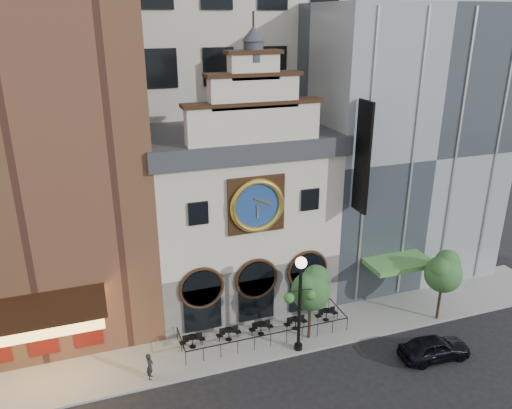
{
  "coord_description": "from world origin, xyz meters",
  "views": [
    {
      "loc": [
        -9.32,
        -22.84,
        19.22
      ],
      "look_at": [
        0.71,
        6.0,
        7.74
      ],
      "focal_mm": 35.0,
      "sensor_mm": 36.0,
      "label": 1
    }
  ],
  "objects": [
    {
      "name": "tree_left",
      "position": [
        2.66,
        1.3,
        3.71
      ],
      "size": [
        2.52,
        2.43,
        4.86
      ],
      "color": "#382619",
      "rests_on": "sidewalk"
    },
    {
      "name": "bistro_1",
      "position": [
        -2.26,
        2.68,
        0.61
      ],
      "size": [
        1.58,
        0.68,
        0.9
      ],
      "color": "black",
      "rests_on": "sidewalk"
    },
    {
      "name": "retail_building",
      "position": [
        12.99,
        9.99,
        10.14
      ],
      "size": [
        14.0,
        14.4,
        20.0
      ],
      "color": "gray",
      "rests_on": "ground"
    },
    {
      "name": "lamppost",
      "position": [
        1.5,
        0.4,
        4.02
      ],
      "size": [
        2.0,
        0.74,
        6.26
      ],
      "rotation": [
        0.0,
        0.0,
        -0.07
      ],
      "color": "black",
      "rests_on": "sidewalk"
    },
    {
      "name": "pedestrian",
      "position": [
        -7.42,
        0.71,
        0.96
      ],
      "size": [
        0.55,
        0.68,
        1.62
      ],
      "primitive_type": "imported",
      "rotation": [
        0.0,
        0.0,
        1.26
      ],
      "color": "black",
      "rests_on": "sidewalk"
    },
    {
      "name": "cafe_railing",
      "position": [
        0.0,
        2.5,
        0.6
      ],
      "size": [
        10.6,
        2.6,
        0.9
      ],
      "primitive_type": null,
      "color": "black",
      "rests_on": "sidewalk"
    },
    {
      "name": "bistro_4",
      "position": [
        4.53,
        2.65,
        0.61
      ],
      "size": [
        1.58,
        0.68,
        0.9
      ],
      "color": "black",
      "rests_on": "sidewalk"
    },
    {
      "name": "car_right",
      "position": [
        8.9,
        -2.88,
        0.74
      ],
      "size": [
        4.42,
        2.0,
        1.47
      ],
      "primitive_type": "imported",
      "rotation": [
        0.0,
        0.0,
        1.51
      ],
      "color": "black",
      "rests_on": "ground"
    },
    {
      "name": "ground",
      "position": [
        0.0,
        0.0,
        0.0
      ],
      "size": [
        120.0,
        120.0,
        0.0
      ],
      "primitive_type": "plane",
      "color": "black",
      "rests_on": "ground"
    },
    {
      "name": "bistro_0",
      "position": [
        -4.57,
        2.71,
        0.61
      ],
      "size": [
        1.58,
        0.68,
        0.9
      ],
      "color": "black",
      "rests_on": "sidewalk"
    },
    {
      "name": "bistro_3",
      "position": [
        2.19,
        2.41,
        0.61
      ],
      "size": [
        1.58,
        0.68,
        0.9
      ],
      "color": "black",
      "rests_on": "sidewalk"
    },
    {
      "name": "tree_right",
      "position": [
        11.76,
        0.43,
        3.7
      ],
      "size": [
        2.52,
        2.42,
        4.84
      ],
      "color": "#382619",
      "rests_on": "sidewalk"
    },
    {
      "name": "theater_building",
      "position": [
        -13.0,
        9.96,
        12.6
      ],
      "size": [
        14.0,
        15.6,
        25.0
      ],
      "color": "brown",
      "rests_on": "ground"
    },
    {
      "name": "office_tower",
      "position": [
        0.0,
        20.0,
        20.0
      ],
      "size": [
        20.0,
        16.0,
        40.0
      ],
      "primitive_type": "cube",
      "color": "beige",
      "rests_on": "ground"
    },
    {
      "name": "clock_building",
      "position": [
        0.0,
        7.82,
        6.69
      ],
      "size": [
        12.6,
        8.78,
        18.65
      ],
      "color": "#605E5B",
      "rests_on": "ground"
    },
    {
      "name": "sidewalk",
      "position": [
        0.0,
        2.5,
        0.07
      ],
      "size": [
        44.0,
        5.0,
        0.15
      ],
      "primitive_type": "cube",
      "color": "gray",
      "rests_on": "ground"
    },
    {
      "name": "bistro_2",
      "position": [
        -0.13,
        2.6,
        0.61
      ],
      "size": [
        1.58,
        0.68,
        0.9
      ],
      "color": "black",
      "rests_on": "sidewalk"
    }
  ]
}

